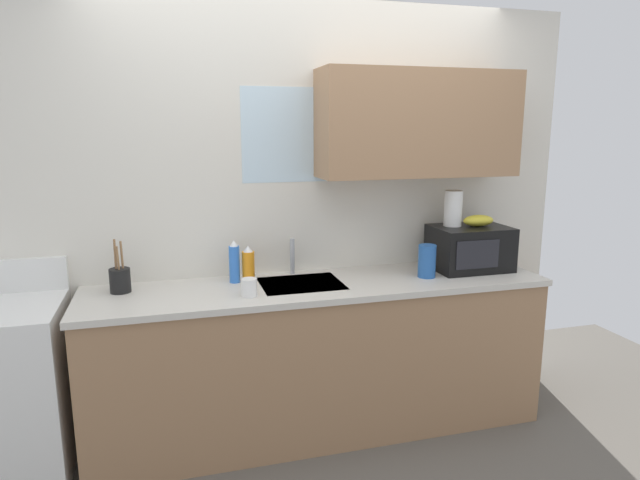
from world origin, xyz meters
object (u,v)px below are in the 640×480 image
(cereal_canister, at_px, (427,261))
(mug_white, at_px, (249,287))
(stove_range, at_px, (5,391))
(utensil_crock, at_px, (120,279))
(paper_towel_roll, at_px, (453,208))
(dish_soap_bottle_orange, at_px, (248,265))
(microwave, at_px, (470,248))
(banana_bunch, at_px, (478,221))
(dish_soap_bottle_blue, at_px, (234,263))

(cereal_canister, relative_size, mug_white, 2.04)
(stove_range, xyz_separation_m, utensil_crock, (0.58, 0.12, 0.51))
(paper_towel_roll, height_order, mug_white, paper_towel_roll)
(mug_white, distance_m, utensil_crock, 0.71)
(stove_range, xyz_separation_m, mug_white, (1.24, -0.14, 0.49))
(utensil_crock, bearing_deg, dish_soap_bottle_orange, 2.31)
(microwave, distance_m, banana_bunch, 0.18)
(utensil_crock, bearing_deg, banana_bunch, -1.89)
(dish_soap_bottle_blue, xyz_separation_m, cereal_canister, (1.11, -0.20, -0.02))
(microwave, height_order, dish_soap_bottle_orange, microwave)
(paper_towel_roll, bearing_deg, banana_bunch, -18.43)
(stove_range, height_order, utensil_crock, utensil_crock)
(microwave, xyz_separation_m, cereal_canister, (-0.34, -0.10, -0.04))
(stove_range, xyz_separation_m, dish_soap_bottle_blue, (1.20, 0.14, 0.56))
(dish_soap_bottle_orange, bearing_deg, microwave, -4.16)
(stove_range, height_order, cereal_canister, cereal_canister)
(paper_towel_roll, relative_size, mug_white, 2.32)
(microwave, bearing_deg, paper_towel_roll, 152.62)
(dish_soap_bottle_orange, relative_size, cereal_canister, 1.08)
(microwave, height_order, mug_white, microwave)
(cereal_canister, bearing_deg, banana_bunch, 14.38)
(dish_soap_bottle_orange, bearing_deg, utensil_crock, -177.69)
(banana_bunch, distance_m, dish_soap_bottle_orange, 1.44)
(mug_white, height_order, utensil_crock, utensil_crock)
(dish_soap_bottle_orange, relative_size, dish_soap_bottle_blue, 0.85)
(banana_bunch, bearing_deg, microwave, -178.23)
(cereal_canister, bearing_deg, microwave, 16.17)
(stove_range, relative_size, mug_white, 11.37)
(dish_soap_bottle_orange, bearing_deg, stove_range, -173.54)
(dish_soap_bottle_blue, relative_size, mug_white, 2.59)
(microwave, xyz_separation_m, banana_bunch, (0.05, 0.00, 0.17))
(stove_range, bearing_deg, cereal_canister, -1.33)
(microwave, relative_size, cereal_canister, 2.37)
(cereal_canister, xyz_separation_m, mug_white, (-1.07, -0.09, -0.05))
(utensil_crock, bearing_deg, cereal_canister, -5.63)
(dish_soap_bottle_blue, relative_size, cereal_canister, 1.27)
(dish_soap_bottle_blue, bearing_deg, dish_soap_bottle_orange, 1.12)
(stove_range, relative_size, banana_bunch, 5.40)
(banana_bunch, xyz_separation_m, dish_soap_bottle_orange, (-1.42, 0.10, -0.21))
(dish_soap_bottle_blue, height_order, utensil_crock, utensil_crock)
(microwave, bearing_deg, dish_soap_bottle_blue, 176.13)
(microwave, distance_m, dish_soap_bottle_blue, 1.45)
(dish_soap_bottle_orange, xyz_separation_m, cereal_canister, (1.03, -0.20, -0.00))
(cereal_canister, bearing_deg, paper_towel_roll, 32.01)
(paper_towel_roll, distance_m, utensil_crock, 1.99)
(stove_range, distance_m, paper_towel_roll, 2.67)
(paper_towel_roll, relative_size, utensil_crock, 0.75)
(stove_range, distance_m, banana_bunch, 2.80)
(stove_range, height_order, microwave, microwave)
(stove_range, xyz_separation_m, paper_towel_roll, (2.54, 0.10, 0.82))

